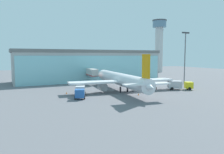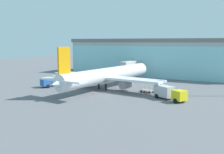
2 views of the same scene
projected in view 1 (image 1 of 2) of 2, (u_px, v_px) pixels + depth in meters
ground at (133, 93)px, 59.45m from camera, size 240.00×240.00×0.00m
terminal_building at (90, 65)px, 91.25m from camera, size 61.08×17.56×12.58m
jet_bridge at (90, 72)px, 80.43m from camera, size 3.30×13.39×5.56m
control_tower at (159, 41)px, 135.14m from camera, size 8.67×8.67×32.20m
apron_light_mast at (185, 53)px, 79.53m from camera, size 3.20×0.40×18.77m
airplane at (121, 80)px, 62.85m from camera, size 30.88×37.23×10.58m
catering_truck at (80, 91)px, 54.05m from camera, size 4.45×7.62×2.65m
fuel_truck at (179, 85)px, 65.94m from camera, size 7.49×5.33×2.65m
baggage_cart at (152, 87)px, 67.60m from camera, size 3.06×2.12×1.50m
safety_cone_nose at (138, 94)px, 56.62m from camera, size 0.36×0.36×0.55m
safety_cone_wingtip at (67, 93)px, 58.63m from camera, size 0.36×0.36×0.55m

